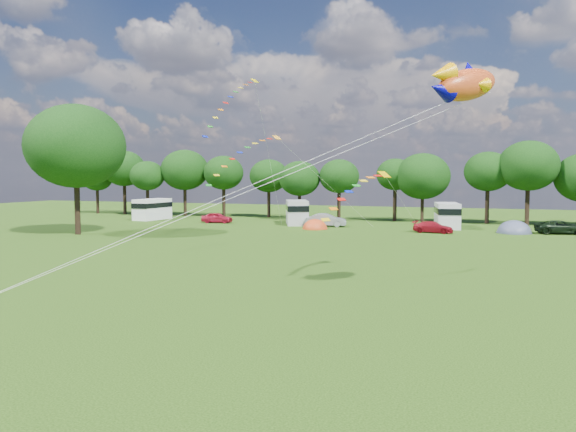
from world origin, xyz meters
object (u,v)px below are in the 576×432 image
(car_b, at_px, (326,220))
(big_tree, at_px, (76,146))
(campervan_b, at_px, (297,212))
(car_c, at_px, (433,227))
(campervan_a, at_px, (152,208))
(fish_kite, at_px, (462,84))
(car_d, at_px, (561,227))
(campervan_c, at_px, (447,215))
(car_a, at_px, (217,218))
(tent_orange, at_px, (315,229))
(tent_greyblue, at_px, (514,233))

(car_b, bearing_deg, big_tree, 118.46)
(big_tree, xyz_separation_m, campervan_b, (17.42, 18.92, -7.43))
(car_c, xyz_separation_m, campervan_a, (-37.93, 5.37, 0.92))
(campervan_b, height_order, fish_kite, fish_kite)
(car_d, distance_m, campervan_b, 29.58)
(car_b, bearing_deg, car_c, -113.74)
(big_tree, height_order, fish_kite, big_tree)
(car_c, bearing_deg, car_b, 84.44)
(car_c, relative_size, campervan_c, 0.65)
(car_c, bearing_deg, campervan_c, -0.63)
(car_c, bearing_deg, car_a, 91.18)
(tent_orange, bearing_deg, car_d, 7.57)
(big_tree, height_order, car_a, big_tree)
(fish_kite, bearing_deg, big_tree, 104.17)
(car_a, xyz_separation_m, campervan_b, (10.26, 1.55, 0.91))
(car_b, relative_size, tent_greyblue, 1.11)
(campervan_b, distance_m, tent_orange, 6.66)
(car_d, xyz_separation_m, tent_orange, (-25.64, -3.41, -0.68))
(car_a, distance_m, car_d, 39.77)
(car_a, relative_size, tent_greyblue, 1.03)
(tent_greyblue, bearing_deg, fish_kite, -96.35)
(car_b, distance_m, car_d, 25.23)
(tent_orange, distance_m, fish_kite, 38.90)
(campervan_a, bearing_deg, car_c, -93.47)
(car_c, distance_m, campervan_b, 17.64)
(car_a, height_order, car_d, car_d)
(big_tree, distance_m, fish_kite, 43.14)
(big_tree, xyz_separation_m, car_b, (21.70, 17.04, -8.24))
(car_a, distance_m, tent_greyblue, 35.23)
(campervan_a, xyz_separation_m, campervan_b, (21.06, -0.34, 0.06))
(campervan_b, height_order, campervan_c, campervan_b)
(campervan_b, bearing_deg, tent_orange, -165.04)
(campervan_b, bearing_deg, campervan_c, -107.86)
(campervan_c, distance_m, tent_orange, 15.49)
(tent_orange, bearing_deg, car_b, 83.08)
(campervan_a, bearing_deg, car_a, -95.33)
(campervan_c, bearing_deg, car_a, 86.08)
(car_a, bearing_deg, fish_kite, -146.53)
(car_a, bearing_deg, car_d, -96.93)
(car_a, relative_size, fish_kite, 1.05)
(campervan_c, bearing_deg, tent_greyblue, -127.31)
(car_b, xyz_separation_m, campervan_b, (-4.28, 1.88, 0.81))
(car_d, xyz_separation_m, campervan_c, (-11.63, 3.02, 0.84))
(car_c, height_order, campervan_a, campervan_a)
(car_d, distance_m, tent_greyblue, 4.66)
(big_tree, height_order, car_b, big_tree)
(car_c, height_order, campervan_c, campervan_c)
(tent_orange, xyz_separation_m, tent_greyblue, (21.08, 2.71, -0.00))
(campervan_a, distance_m, tent_greyblue, 46.12)
(car_a, distance_m, campervan_c, 28.29)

